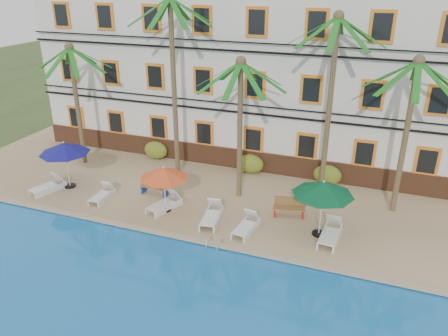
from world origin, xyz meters
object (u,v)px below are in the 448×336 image
at_px(lounger_f, 330,233).
at_px(lounger_c, 165,203).
at_px(umbrella_red, 164,173).
at_px(lounger_d, 212,215).
at_px(palm_d, 332,85).
at_px(lounger_b, 103,194).
at_px(palm_e, 409,115).
at_px(umbrella_blue, 64,148).
at_px(bench_right, 289,207).
at_px(palm_c, 240,109).
at_px(pool_ladder, 215,246).
at_px(bench_left, 155,186).
at_px(umbrella_green, 323,189).
at_px(lounger_e, 247,225).
at_px(palm_a, 75,87).
at_px(palm_b, 173,67).
at_px(lounger_a, 48,186).

bearing_deg(lounger_f, lounger_c, -179.69).
height_order(umbrella_red, lounger_d, umbrella_red).
bearing_deg(palm_d, lounger_c, -148.23).
bearing_deg(lounger_c, lounger_f, 0.31).
bearing_deg(lounger_b, palm_e, 15.65).
distance_m(umbrella_blue, bench_right, 11.81).
height_order(umbrella_blue, lounger_f, umbrella_blue).
xyz_separation_m(lounger_b, lounger_d, (5.96, -0.09, 0.05)).
bearing_deg(lounger_f, palm_c, 153.24).
xyz_separation_m(lounger_f, pool_ladder, (-4.45, -2.21, -0.31)).
xyz_separation_m(lounger_b, lounger_c, (3.40, 0.22, 0.03)).
height_order(lounger_f, bench_left, lounger_f).
xyz_separation_m(umbrella_red, umbrella_green, (7.25, 0.39, 0.28)).
relative_size(palm_d, umbrella_red, 3.90).
xyz_separation_m(lounger_b, lounger_e, (7.71, -0.35, 0.02)).
xyz_separation_m(umbrella_blue, bench_right, (11.64, 1.07, -1.74)).
relative_size(palm_a, palm_e, 0.95).
bearing_deg(lounger_b, lounger_e, -2.61).
bearing_deg(umbrella_blue, palm_d, 16.94).
relative_size(palm_c, bench_left, 4.63).
relative_size(umbrella_blue, bench_left, 1.70).
xyz_separation_m(umbrella_green, lounger_f, (0.51, -0.21, -1.94)).
bearing_deg(lounger_b, palm_b, 60.22).
xyz_separation_m(palm_e, lounger_d, (-7.79, -3.95, -4.47)).
relative_size(palm_a, lounger_b, 4.10).
relative_size(umbrella_green, lounger_b, 1.53).
xyz_separation_m(palm_d, umbrella_green, (0.53, -3.97, -3.45)).
height_order(lounger_b, lounger_e, lounger_e).
bearing_deg(bench_left, palm_b, 88.84).
bearing_deg(palm_c, lounger_f, -26.76).
height_order(lounger_a, lounger_f, lounger_f).
distance_m(palm_a, palm_d, 14.10).
height_order(palm_b, palm_c, palm_b).
bearing_deg(bench_left, umbrella_green, -6.39).
xyz_separation_m(palm_d, bench_right, (-1.07, -2.80, -5.23)).
xyz_separation_m(palm_e, bench_right, (-4.59, -2.21, -4.30)).
height_order(palm_d, lounger_e, palm_d).
relative_size(palm_c, palm_e, 0.96).
height_order(lounger_a, lounger_b, lounger_a).
distance_m(palm_e, bench_left, 12.54).
bearing_deg(bench_left, umbrella_blue, -169.73).
bearing_deg(palm_d, lounger_e, -117.71).
xyz_separation_m(palm_c, lounger_a, (-9.52, -2.97, -4.30)).
bearing_deg(lounger_e, palm_c, 114.17).
distance_m(palm_a, lounger_a, 5.81).
distance_m(umbrella_blue, lounger_f, 13.88).
distance_m(umbrella_blue, lounger_a, 2.20).
bearing_deg(umbrella_green, lounger_d, -173.25).
relative_size(umbrella_green, pool_ladder, 3.54).
bearing_deg(palm_d, bench_left, -159.34).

